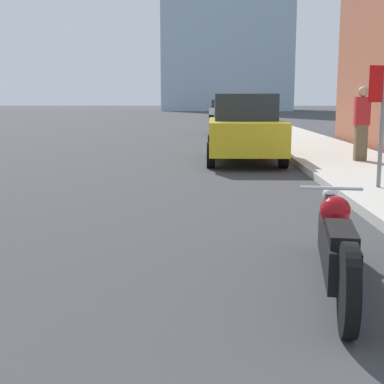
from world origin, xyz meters
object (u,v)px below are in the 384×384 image
(parked_car_white, at_px, (221,109))
(motorcycle, at_px, (337,244))
(parked_car_black, at_px, (234,117))
(parked_car_silver, at_px, (226,112))
(parked_car_yellow, at_px, (244,129))
(pedestrian, at_px, (362,122))
(parked_car_red, at_px, (218,107))
(stop_sign, at_px, (383,105))

(parked_car_white, bearing_deg, motorcycle, -84.87)
(parked_car_black, height_order, parked_car_silver, parked_car_silver)
(motorcycle, xyz_separation_m, parked_car_yellow, (-0.21, 9.82, 0.50))
(parked_car_silver, xyz_separation_m, pedestrian, (2.54, -26.74, 0.29))
(motorcycle, xyz_separation_m, parked_car_white, (-0.13, 47.90, 0.45))
(parked_car_red, bearing_deg, parked_car_black, -88.56)
(parked_car_yellow, xyz_separation_m, pedestrian, (2.82, -1.01, 0.21))
(pedestrian, bearing_deg, parked_car_red, 93.10)
(parked_car_white, xyz_separation_m, stop_sign, (1.91, -43.28, 0.70))
(parked_car_black, distance_m, pedestrian, 14.51)
(motorcycle, height_order, parked_car_black, parked_car_black)
(parked_car_black, xyz_separation_m, stop_sign, (1.70, -18.48, 0.75))
(parked_car_black, distance_m, parked_car_white, 24.81)
(motorcycle, xyz_separation_m, parked_car_red, (-0.21, 60.88, 0.49))
(parked_car_black, distance_m, parked_car_silver, 12.46)
(parked_car_silver, distance_m, pedestrian, 26.87)
(stop_sign, bearing_deg, parked_car_red, 92.03)
(parked_car_red, height_order, pedestrian, pedestrian)
(motorcycle, distance_m, parked_car_silver, 35.56)
(parked_car_silver, bearing_deg, parked_car_yellow, -89.49)
(parked_car_white, bearing_deg, stop_sign, -82.50)
(parked_car_black, xyz_separation_m, parked_car_white, (-0.22, 24.80, 0.04))
(motorcycle, bearing_deg, parked_car_red, 98.65)
(motorcycle, xyz_separation_m, stop_sign, (1.78, 4.62, 1.16))
(parked_car_white, bearing_deg, parked_car_red, 95.33)
(parked_car_black, bearing_deg, parked_car_red, 96.31)
(motorcycle, bearing_deg, parked_car_black, 98.24)
(pedestrian, bearing_deg, stop_sign, -101.16)
(stop_sign, bearing_deg, motorcycle, -111.12)
(parked_car_black, relative_size, parked_car_white, 0.94)
(parked_car_yellow, relative_size, parked_car_black, 1.08)
(parked_car_black, bearing_deg, parked_car_yellow, -85.41)
(parked_car_white, height_order, parked_car_red, parked_car_red)
(motorcycle, bearing_deg, parked_car_white, 98.61)
(parked_car_yellow, bearing_deg, parked_car_silver, 89.58)
(parked_car_silver, bearing_deg, pedestrian, -83.45)
(parked_car_black, bearing_deg, stop_sign, -78.90)
(parked_car_white, distance_m, stop_sign, 43.33)
(parked_car_red, bearing_deg, parked_car_silver, -88.38)
(parked_car_silver, relative_size, pedestrian, 2.26)
(parked_car_white, xyz_separation_m, parked_car_red, (-0.08, 12.98, 0.04))
(parked_car_yellow, distance_m, stop_sign, 5.61)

